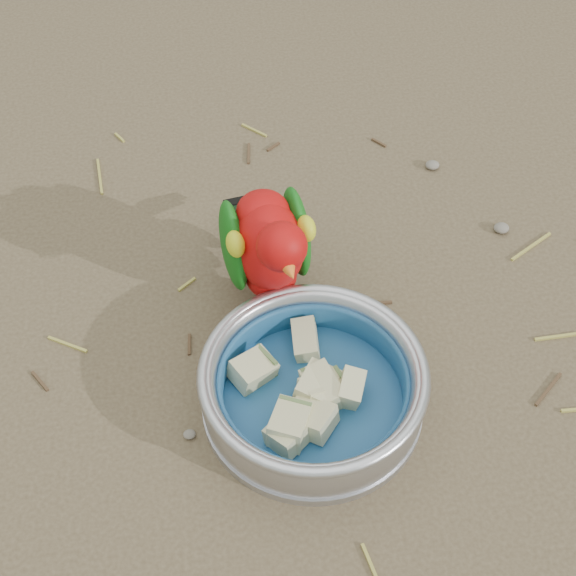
{
  "coord_description": "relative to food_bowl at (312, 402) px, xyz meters",
  "views": [
    {
      "loc": [
        -0.0,
        -0.47,
        0.75
      ],
      "look_at": [
        0.06,
        0.1,
        0.08
      ],
      "focal_mm": 55.0,
      "sensor_mm": 36.0,
      "label": 1
    }
  ],
  "objects": [
    {
      "name": "ground_debris",
      "position": [
        -0.05,
        -0.01,
        -0.01
      ],
      "size": [
        0.9,
        0.8,
        0.01
      ],
      "primitive_type": null,
      "color": "#A29742",
      "rests_on": "ground"
    },
    {
      "name": "food_bowl",
      "position": [
        0.0,
        0.0,
        0.0
      ],
      "size": [
        0.22,
        0.22,
        0.02
      ],
      "primitive_type": "cylinder",
      "color": "#B2B2BA",
      "rests_on": "ground"
    },
    {
      "name": "ground",
      "position": [
        -0.07,
        -0.01,
        -0.01
      ],
      "size": [
        60.0,
        60.0,
        0.0
      ],
      "primitive_type": "plane",
      "color": "brown"
    },
    {
      "name": "lory_parrot",
      "position": [
        -0.03,
        0.14,
        0.07
      ],
      "size": [
        0.13,
        0.21,
        0.16
      ],
      "primitive_type": null,
      "rotation": [
        0.0,
        0.0,
        -2.95
      ],
      "color": "#A90A0A",
      "rests_on": "ground"
    },
    {
      "name": "bowl_wall",
      "position": [
        0.0,
        0.0,
        0.03
      ],
      "size": [
        0.22,
        0.22,
        0.04
      ],
      "primitive_type": null,
      "color": "#B2B2BA",
      "rests_on": "food_bowl"
    },
    {
      "name": "fruit_wedges",
      "position": [
        0.0,
        0.0,
        0.02
      ],
      "size": [
        0.13,
        0.13,
        0.03
      ],
      "primitive_type": null,
      "color": "#C2BC8A",
      "rests_on": "food_bowl"
    }
  ]
}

